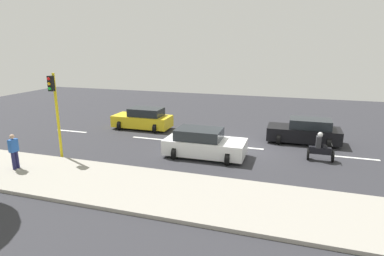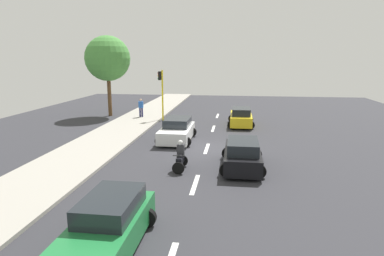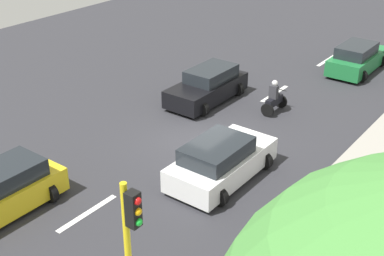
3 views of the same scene
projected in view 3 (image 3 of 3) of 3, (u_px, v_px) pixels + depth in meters
name	position (u px, v px, depth m)	size (l,w,h in m)	color
ground_plane	(200.00, 142.00, 20.65)	(40.00, 60.00, 0.10)	#2D2D33
sidewalk	(375.00, 201.00, 16.83)	(4.00, 60.00, 0.15)	#9E998E
lane_stripe_north	(87.00, 213.00, 16.36)	(0.20, 2.40, 0.01)	white
lane_stripe_mid	(200.00, 141.00, 20.63)	(0.20, 2.40, 0.01)	white
lane_stripe_south	(275.00, 94.00, 24.89)	(0.20, 2.40, 0.01)	white
lane_stripe_far_south	(327.00, 60.00, 29.16)	(0.20, 2.40, 0.01)	white
car_green	(357.00, 58.00, 27.29)	(2.20, 4.29, 1.52)	#1E7238
car_white	(221.00, 161.00, 17.85)	(2.35, 4.30, 1.52)	white
car_black	(208.00, 86.00, 23.89)	(2.21, 4.29, 1.52)	black
car_yellow_cab	(0.00, 193.00, 16.13)	(2.15, 4.14, 1.52)	yellow
motorcycle	(274.00, 99.00, 22.76)	(0.60, 1.30, 1.53)	black
traffic_light_corner	(131.00, 251.00, 10.33)	(0.49, 0.24, 4.50)	yellow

